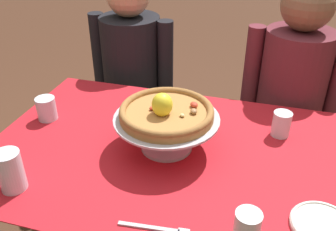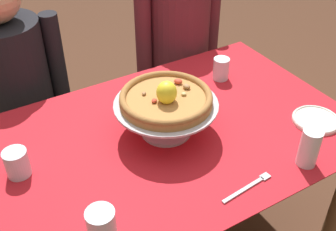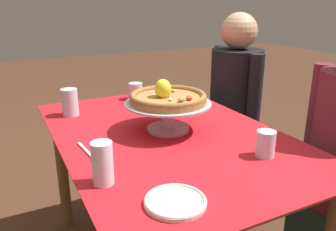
{
  "view_description": "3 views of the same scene",
  "coord_description": "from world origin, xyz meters",
  "px_view_note": "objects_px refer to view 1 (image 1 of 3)",
  "views": [
    {
      "loc": [
        0.28,
        -1.01,
        1.52
      ],
      "look_at": [
        -0.04,
        0.08,
        0.83
      ],
      "focal_mm": 39.03,
      "sensor_mm": 36.0,
      "label": 1
    },
    {
      "loc": [
        -0.63,
        -1.01,
        1.7
      ],
      "look_at": [
        0.02,
        0.07,
        0.75
      ],
      "focal_mm": 44.53,
      "sensor_mm": 36.0,
      "label": 2
    },
    {
      "loc": [
        1.21,
        -0.61,
        1.27
      ],
      "look_at": [
        -0.05,
        0.03,
        0.79
      ],
      "focal_mm": 36.24,
      "sensor_mm": 36.0,
      "label": 3
    }
  ],
  "objects_px": {
    "water_glass_front_left": "(11,173)",
    "diner_left": "(133,92)",
    "water_glass_back_right": "(281,125)",
    "pizza_stand": "(167,127)",
    "dinner_fork": "(158,229)",
    "water_glass_side_left": "(47,110)",
    "diner_right": "(287,114)",
    "side_plate": "(323,225)",
    "pizza": "(166,112)"
  },
  "relations": [
    {
      "from": "water_glass_front_left",
      "to": "diner_left",
      "type": "distance_m",
      "value": 1.02
    },
    {
      "from": "diner_left",
      "to": "water_glass_back_right",
      "type": "bearing_deg",
      "value": -30.86
    },
    {
      "from": "pizza_stand",
      "to": "dinner_fork",
      "type": "relative_size",
      "value": 1.84
    },
    {
      "from": "water_glass_back_right",
      "to": "water_glass_side_left",
      "type": "xyz_separation_m",
      "value": [
        -0.91,
        -0.14,
        -0.0
      ]
    },
    {
      "from": "water_glass_front_left",
      "to": "diner_right",
      "type": "height_order",
      "value": "diner_right"
    },
    {
      "from": "water_glass_back_right",
      "to": "side_plate",
      "type": "xyz_separation_m",
      "value": [
        0.13,
        -0.44,
        -0.03
      ]
    },
    {
      "from": "water_glass_front_left",
      "to": "diner_left",
      "type": "height_order",
      "value": "diner_left"
    },
    {
      "from": "pizza_stand",
      "to": "diner_right",
      "type": "height_order",
      "value": "diner_right"
    },
    {
      "from": "water_glass_side_left",
      "to": "dinner_fork",
      "type": "relative_size",
      "value": 0.47
    },
    {
      "from": "pizza",
      "to": "water_glass_front_left",
      "type": "bearing_deg",
      "value": -139.58
    },
    {
      "from": "water_glass_back_right",
      "to": "side_plate",
      "type": "relative_size",
      "value": 0.54
    },
    {
      "from": "water_glass_side_left",
      "to": "diner_left",
      "type": "relative_size",
      "value": 0.08
    },
    {
      "from": "water_glass_front_left",
      "to": "diner_right",
      "type": "relative_size",
      "value": 0.11
    },
    {
      "from": "water_glass_front_left",
      "to": "diner_right",
      "type": "distance_m",
      "value": 1.28
    },
    {
      "from": "water_glass_front_left",
      "to": "diner_left",
      "type": "bearing_deg",
      "value": 89.6
    },
    {
      "from": "water_glass_front_left",
      "to": "water_glass_back_right",
      "type": "xyz_separation_m",
      "value": [
        0.79,
        0.53,
        -0.02
      ]
    },
    {
      "from": "diner_left",
      "to": "pizza_stand",
      "type": "bearing_deg",
      "value": -59.59
    },
    {
      "from": "pizza_stand",
      "to": "water_glass_side_left",
      "type": "relative_size",
      "value": 3.95
    },
    {
      "from": "dinner_fork",
      "to": "diner_left",
      "type": "distance_m",
      "value": 1.15
    },
    {
      "from": "diner_left",
      "to": "diner_right",
      "type": "xyz_separation_m",
      "value": [
        0.83,
        -0.05,
        0.02
      ]
    },
    {
      "from": "dinner_fork",
      "to": "side_plate",
      "type": "bearing_deg",
      "value": 17.12
    },
    {
      "from": "water_glass_side_left",
      "to": "dinner_fork",
      "type": "bearing_deg",
      "value": -35.34
    },
    {
      "from": "water_glass_front_left",
      "to": "dinner_fork",
      "type": "relative_size",
      "value": 0.67
    },
    {
      "from": "water_glass_back_right",
      "to": "dinner_fork",
      "type": "height_order",
      "value": "water_glass_back_right"
    },
    {
      "from": "side_plate",
      "to": "dinner_fork",
      "type": "height_order",
      "value": "side_plate"
    },
    {
      "from": "pizza_stand",
      "to": "water_glass_back_right",
      "type": "bearing_deg",
      "value": 26.55
    },
    {
      "from": "dinner_fork",
      "to": "diner_left",
      "type": "height_order",
      "value": "diner_left"
    },
    {
      "from": "dinner_fork",
      "to": "water_glass_front_left",
      "type": "bearing_deg",
      "value": 175.73
    },
    {
      "from": "water_glass_front_left",
      "to": "dinner_fork",
      "type": "xyz_separation_m",
      "value": [
        0.48,
        -0.04,
        -0.06
      ]
    },
    {
      "from": "pizza",
      "to": "diner_left",
      "type": "xyz_separation_m",
      "value": [
        -0.39,
        0.66,
        -0.31
      ]
    },
    {
      "from": "dinner_fork",
      "to": "diner_left",
      "type": "xyz_separation_m",
      "value": [
        -0.47,
        1.04,
        -0.16
      ]
    },
    {
      "from": "pizza",
      "to": "side_plate",
      "type": "xyz_separation_m",
      "value": [
        0.52,
        -0.24,
        -0.14
      ]
    },
    {
      "from": "water_glass_side_left",
      "to": "pizza",
      "type": "bearing_deg",
      "value": -6.2
    },
    {
      "from": "pizza",
      "to": "water_glass_front_left",
      "type": "relative_size",
      "value": 2.44
    },
    {
      "from": "water_glass_side_left",
      "to": "water_glass_front_left",
      "type": "bearing_deg",
      "value": -72.3
    },
    {
      "from": "diner_right",
      "to": "pizza_stand",
      "type": "bearing_deg",
      "value": -125.39
    },
    {
      "from": "side_plate",
      "to": "diner_right",
      "type": "bearing_deg",
      "value": 95.3
    },
    {
      "from": "pizza_stand",
      "to": "water_glass_front_left",
      "type": "relative_size",
      "value": 2.77
    },
    {
      "from": "water_glass_back_right",
      "to": "dinner_fork",
      "type": "distance_m",
      "value": 0.65
    },
    {
      "from": "pizza_stand",
      "to": "side_plate",
      "type": "xyz_separation_m",
      "value": [
        0.52,
        -0.24,
        -0.08
      ]
    },
    {
      "from": "side_plate",
      "to": "diner_left",
      "type": "relative_size",
      "value": 0.15
    },
    {
      "from": "diner_right",
      "to": "dinner_fork",
      "type": "bearing_deg",
      "value": -109.66
    },
    {
      "from": "pizza",
      "to": "pizza_stand",
      "type": "bearing_deg",
      "value": 73.65
    },
    {
      "from": "dinner_fork",
      "to": "water_glass_side_left",
      "type": "bearing_deg",
      "value": 144.66
    },
    {
      "from": "water_glass_back_right",
      "to": "pizza_stand",
      "type": "bearing_deg",
      "value": -153.45
    },
    {
      "from": "water_glass_side_left",
      "to": "water_glass_back_right",
      "type": "bearing_deg",
      "value": 8.74
    },
    {
      "from": "water_glass_front_left",
      "to": "water_glass_back_right",
      "type": "relative_size",
      "value": 1.39
    },
    {
      "from": "pizza",
      "to": "diner_left",
      "type": "bearing_deg",
      "value": 120.35
    },
    {
      "from": "water_glass_side_left",
      "to": "side_plate",
      "type": "relative_size",
      "value": 0.53
    },
    {
      "from": "water_glass_side_left",
      "to": "dinner_fork",
      "type": "xyz_separation_m",
      "value": [
        0.61,
        -0.43,
        -0.04
      ]
    }
  ]
}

